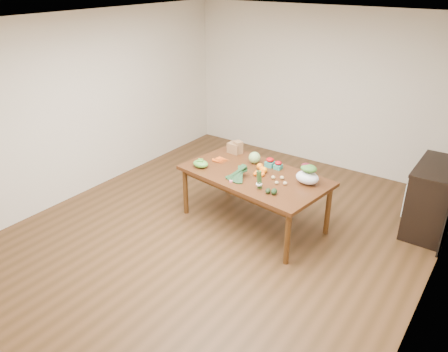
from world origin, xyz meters
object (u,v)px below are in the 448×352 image
Objects in this scene: salad_bag at (307,175)px; dining_table at (254,199)px; kale_bunch at (236,174)px; asparagus_bundle at (259,180)px; cabbage at (255,158)px; paper_bag at (235,147)px; mandarin_cluster at (260,173)px; cabinet at (432,198)px.

dining_table is at bearing -168.65° from salad_bag.
asparagus_bundle is at bearing -0.56° from kale_bunch.
dining_table is at bearing 136.28° from asparagus_bundle.
cabbage reaches higher than dining_table.
asparagus_bundle is (0.90, -0.80, 0.03)m from paper_bag.
salad_bag is (0.42, 0.48, -0.01)m from asparagus_bundle.
asparagus_bundle reaches higher than salad_bag.
asparagus_bundle is at bearing -54.36° from cabbage.
mandarin_cluster is 0.60× the size of salad_bag.
paper_bag is at bearing 133.02° from kale_bunch.
salad_bag is at bearing 19.19° from dining_table.
paper_bag reaches higher than kale_bunch.
dining_table is 4.82× the size of kale_bunch.
dining_table is 0.86m from salad_bag.
asparagus_bundle is at bearing -131.51° from salad_bag.
cabinet is 2.42m from cabbage.
cabinet is at bearing 22.50° from cabbage.
cabinet is 3.95× the size of paper_bag.
cabinet is at bearing 42.99° from kale_bunch.
salad_bag is at bearing -10.46° from cabbage.
salad_bag is at bearing 35.65° from kale_bunch.
asparagus_bundle is (0.46, -0.64, 0.04)m from cabbage.
mandarin_cluster is 0.62m from salad_bag.
kale_bunch reaches higher than dining_table.
asparagus_bundle reaches higher than mandarin_cluster.
cabinet is at bearing 15.95° from paper_bag.
cabbage is 0.89m from salad_bag.
paper_bag is 1.03× the size of asparagus_bundle.
cabinet reaches higher than dining_table.
salad_bag is (0.69, 0.14, 0.49)m from dining_table.
cabinet is 2.63m from kale_bunch.
paper_bag is 0.47m from cabbage.
cabinet is 6.17× the size of cabbage.
mandarin_cluster is (0.09, -0.00, 0.41)m from dining_table.
kale_bunch is (-2.13, -1.50, 0.36)m from cabinet.
cabinet reaches higher than cabbage.
mandarin_cluster is at bearing 62.92° from kale_bunch.
paper_bag is 1.43× the size of mandarin_cluster.
paper_bag is at bearing 146.28° from asparagus_bundle.
mandarin_cluster is (0.72, -0.46, -0.05)m from paper_bag.
asparagus_bundle is at bearing -43.72° from dining_table.
dining_table is 10.72× the size of mandarin_cluster.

